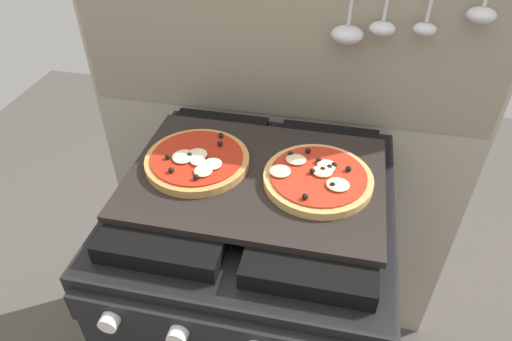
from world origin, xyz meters
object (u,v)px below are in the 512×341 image
object	(u,v)px
stove	(256,305)
pizza_right	(318,178)
baking_tray	(256,177)
pizza_left	(197,160)

from	to	relation	value
stove	pizza_right	xyz separation A→B (m)	(0.13, 0.00, 0.48)
baking_tray	pizza_left	bearing A→B (deg)	177.56
pizza_left	pizza_right	distance (m)	0.26
baking_tray	pizza_left	distance (m)	0.13
pizza_left	pizza_right	xyz separation A→B (m)	(0.26, -0.01, 0.00)
baking_tray	pizza_left	size ratio (longest dim) A/B	2.38
stove	baking_tray	world-z (taller)	baking_tray
pizza_right	baking_tray	bearing A→B (deg)	-179.83
pizza_left	baking_tray	bearing A→B (deg)	-2.44
pizza_left	stove	bearing A→B (deg)	-3.15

